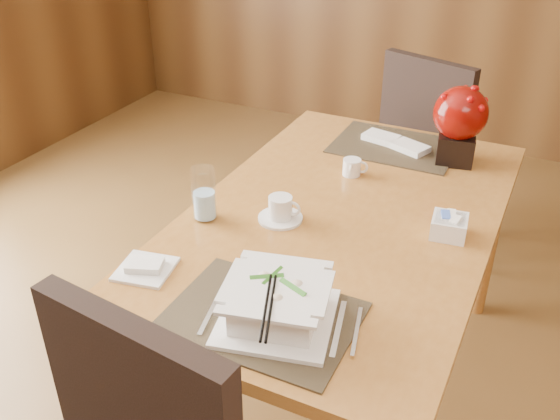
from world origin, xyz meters
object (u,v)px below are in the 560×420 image
at_px(dining_table, 341,240).
at_px(soup_setting, 277,304).
at_px(coffee_cup, 280,210).
at_px(bread_plate, 145,269).
at_px(far_chair, 434,144).
at_px(creamer_jug, 352,167).
at_px(sugar_caddy, 449,227).
at_px(berry_decor, 460,120).
at_px(water_glass, 204,194).

distance_m(dining_table, soup_setting, 0.57).
bearing_deg(coffee_cup, bread_plate, -117.99).
bearing_deg(far_chair, bread_plate, 94.24).
distance_m(coffee_cup, creamer_jug, 0.39).
bearing_deg(soup_setting, dining_table, 81.08).
bearing_deg(coffee_cup, creamer_jug, 76.32).
bearing_deg(sugar_caddy, coffee_cup, -164.50).
xyz_separation_m(soup_setting, berry_decor, (0.19, 1.07, 0.10)).
bearing_deg(creamer_jug, soup_setting, -97.81).
relative_size(sugar_caddy, far_chair, 0.10).
height_order(water_glass, berry_decor, berry_decor).
xyz_separation_m(creamer_jug, sugar_caddy, (0.39, -0.24, 0.00)).
height_order(dining_table, bread_plate, bread_plate).
distance_m(water_glass, creamer_jug, 0.56).
bearing_deg(far_chair, water_glass, 91.13).
distance_m(water_glass, berry_decor, 0.95).
xyz_separation_m(water_glass, berry_decor, (0.60, 0.73, 0.07)).
bearing_deg(sugar_caddy, bread_plate, -142.54).
height_order(berry_decor, bread_plate, berry_decor).
bearing_deg(berry_decor, dining_table, -113.59).
height_order(dining_table, berry_decor, berry_decor).
bearing_deg(sugar_caddy, soup_setting, -116.66).
relative_size(dining_table, berry_decor, 5.37).
distance_m(sugar_caddy, far_chair, 1.14).
distance_m(soup_setting, water_glass, 0.53).
height_order(berry_decor, far_chair, berry_decor).
xyz_separation_m(creamer_jug, far_chair, (0.11, 0.84, -0.23)).
bearing_deg(berry_decor, coffee_cup, -121.24).
bearing_deg(coffee_cup, sugar_caddy, 15.50).
bearing_deg(dining_table, far_chair, 87.79).
relative_size(soup_setting, coffee_cup, 2.35).
xyz_separation_m(water_glass, sugar_caddy, (0.69, 0.23, -0.05)).
relative_size(coffee_cup, sugar_caddy, 1.37).
distance_m(creamer_jug, berry_decor, 0.42).
relative_size(water_glass, sugar_caddy, 1.69).
bearing_deg(soup_setting, creamer_jug, 84.53).
relative_size(creamer_jug, far_chair, 0.08).
bearing_deg(water_glass, soup_setting, -39.59).
distance_m(dining_table, far_chair, 1.11).
height_order(dining_table, sugar_caddy, sugar_caddy).
relative_size(water_glass, berry_decor, 0.60).
height_order(bread_plate, far_chair, far_chair).
bearing_deg(dining_table, water_glass, -150.50).
relative_size(berry_decor, far_chair, 0.29).
xyz_separation_m(soup_setting, sugar_caddy, (0.28, 0.56, -0.02)).
distance_m(berry_decor, bread_plate, 1.20).
height_order(soup_setting, water_glass, water_glass).
height_order(creamer_jug, far_chair, far_chair).
height_order(soup_setting, sugar_caddy, soup_setting).
height_order(water_glass, bread_plate, water_glass).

